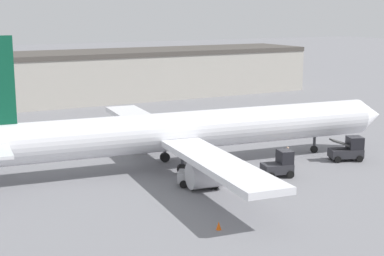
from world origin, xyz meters
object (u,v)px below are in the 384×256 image
Objects in this scene: ground_crew_worker at (287,155)px; baggage_tug at (204,173)px; pushback_tug at (280,165)px; airplane at (181,131)px; safety_cone_near at (219,226)px; belt_loader_truck at (348,150)px.

baggage_tug is (-9.98, -2.19, 0.17)m from ground_crew_worker.
baggage_tug is at bearing -171.72° from pushback_tug.
ground_crew_worker is at bearing 47.23° from baggage_tug.
airplane is 10.13m from ground_crew_worker.
ground_crew_worker is (9.00, -3.96, -2.41)m from airplane.
baggage_tug is 6.99× the size of safety_cone_near.
belt_loader_truck is at bearing 107.24° from ground_crew_worker.
belt_loader_truck is 9.13m from pushback_tug.
airplane reaches higher than pushback_tug.
baggage_tug is 9.76m from safety_cone_near.
belt_loader_truck is 22.24m from safety_cone_near.
airplane is 25.37× the size of ground_crew_worker.
ground_crew_worker is 0.61× the size of pushback_tug.
safety_cone_near is (-13.91, -11.08, -0.64)m from ground_crew_worker.
belt_loader_truck reaches higher than safety_cone_near.
airplane is at bearing 115.85° from baggage_tug.
ground_crew_worker is 6.26m from belt_loader_truck.
belt_loader_truck is (16.08, 0.79, -0.03)m from baggage_tug.
baggage_tug is at bearing -47.49° from ground_crew_worker.
baggage_tug reaches higher than ground_crew_worker.
safety_cone_near is at bearing -129.93° from pushback_tug.
belt_loader_truck is 6.22× the size of safety_cone_near.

